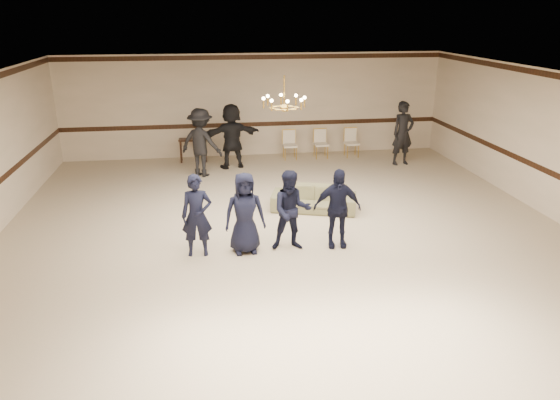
{
  "coord_description": "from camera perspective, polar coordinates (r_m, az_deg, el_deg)",
  "views": [
    {
      "loc": [
        -1.66,
        -9.51,
        4.39
      ],
      "look_at": [
        -0.31,
        -0.5,
        1.11
      ],
      "focal_mm": 33.61,
      "sensor_mm": 36.0,
      "label": 1
    }
  ],
  "objects": [
    {
      "name": "crown_molding",
      "position": [
        16.63,
        -2.87,
        15.27
      ],
      "size": [
        12.0,
        0.02,
        0.14
      ],
      "primitive_type": "cube",
      "color": "black",
      "rests_on": "wall_back"
    },
    {
      "name": "adult_mid",
      "position": [
        15.53,
        -5.28,
        6.95
      ],
      "size": [
        1.85,
        0.9,
        1.91
      ],
      "primitive_type": "imported",
      "rotation": [
        0.0,
        0.0,
        3.34
      ],
      "color": "black",
      "rests_on": "floor"
    },
    {
      "name": "boy_d",
      "position": [
        10.24,
        6.23,
        -0.89
      ],
      "size": [
        0.96,
        0.46,
        1.59
      ],
      "primitive_type": "imported",
      "rotation": [
        0.0,
        0.0,
        -0.07
      ],
      "color": "black",
      "rests_on": "floor"
    },
    {
      "name": "chair_rail",
      "position": [
        16.92,
        -2.75,
        8.23
      ],
      "size": [
        12.0,
        0.02,
        0.14
      ],
      "primitive_type": "cube",
      "color": "black",
      "rests_on": "wall_back"
    },
    {
      "name": "chandelier",
      "position": [
        10.75,
        0.46,
        11.7
      ],
      "size": [
        0.94,
        0.94,
        0.89
      ],
      "primitive_type": null,
      "color": "#B18B38",
      "rests_on": "ceiling"
    },
    {
      "name": "banquet_chair_left",
      "position": [
        16.5,
        1.08,
        5.98
      ],
      "size": [
        0.44,
        0.44,
        0.89
      ],
      "primitive_type": null,
      "rotation": [
        0.0,
        0.0,
        -0.02
      ],
      "color": "#F2E5CB",
      "rests_on": "floor"
    },
    {
      "name": "boy_a",
      "position": [
        9.93,
        -9.04,
        -1.7
      ],
      "size": [
        0.59,
        0.4,
        1.59
      ],
      "primitive_type": "imported",
      "rotation": [
        0.0,
        0.0,
        -0.03
      ],
      "color": "black",
      "rests_on": "floor"
    },
    {
      "name": "adult_right",
      "position": [
        16.24,
        13.22,
        7.08
      ],
      "size": [
        0.77,
        0.58,
        1.91
      ],
      "primitive_type": "imported",
      "rotation": [
        0.0,
        0.0,
        0.18
      ],
      "color": "black",
      "rests_on": "floor"
    },
    {
      "name": "room",
      "position": [
        10.05,
        1.33,
        3.67
      ],
      "size": [
        12.01,
        14.01,
        3.21
      ],
      "color": "beige",
      "rests_on": "ground"
    },
    {
      "name": "boy_b",
      "position": [
        9.95,
        -3.86,
        -1.44
      ],
      "size": [
        0.81,
        0.55,
        1.59
      ],
      "primitive_type": "imported",
      "rotation": [
        0.0,
        0.0,
        0.06
      ],
      "color": "black",
      "rests_on": "floor"
    },
    {
      "name": "console_table",
      "position": [
        16.5,
        -9.41,
        5.39
      ],
      "size": [
        0.87,
        0.41,
        0.71
      ],
      "primitive_type": "cube",
      "rotation": [
        0.0,
        0.0,
        -0.07
      ],
      "color": "#351C11",
      "rests_on": "floor"
    },
    {
      "name": "boy_c",
      "position": [
        10.05,
        1.26,
        -1.16
      ],
      "size": [
        0.82,
        0.66,
        1.59
      ],
      "primitive_type": "imported",
      "rotation": [
        0.0,
        0.0,
        -0.08
      ],
      "color": "black",
      "rests_on": "floor"
    },
    {
      "name": "banquet_chair_right",
      "position": [
        16.94,
        7.81,
        6.17
      ],
      "size": [
        0.45,
        0.45,
        0.89
      ],
      "primitive_type": null,
      "rotation": [
        0.0,
        0.0,
        0.03
      ],
      "color": "#F2E5CB",
      "rests_on": "floor"
    },
    {
      "name": "settee",
      "position": [
        12.23,
        3.7,
        0.14
      ],
      "size": [
        2.08,
        1.31,
        0.57
      ],
      "primitive_type": "imported",
      "rotation": [
        0.0,
        0.0,
        -0.3
      ],
      "color": "#817F56",
      "rests_on": "floor"
    },
    {
      "name": "adult_left",
      "position": [
        14.83,
        -8.6,
        6.19
      ],
      "size": [
        1.42,
        1.23,
        1.91
      ],
      "primitive_type": "imported",
      "rotation": [
        0.0,
        0.0,
        2.62
      ],
      "color": "black",
      "rests_on": "floor"
    },
    {
      "name": "banquet_chair_mid",
      "position": [
        16.69,
        4.49,
        6.09
      ],
      "size": [
        0.46,
        0.46,
        0.89
      ],
      "primitive_type": null,
      "rotation": [
        0.0,
        0.0,
        0.05
      ],
      "color": "#F2E5CB",
      "rests_on": "floor"
    }
  ]
}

